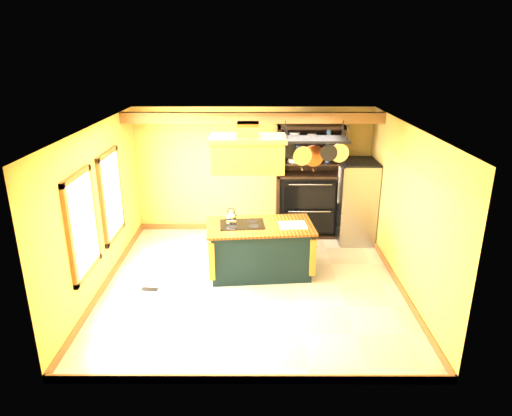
{
  "coord_description": "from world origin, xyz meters",
  "views": [
    {
      "loc": [
        0.08,
        -6.99,
        3.85
      ],
      "look_at": [
        0.07,
        0.3,
        1.27
      ],
      "focal_mm": 32.0,
      "sensor_mm": 36.0,
      "label": 1
    }
  ],
  "objects_px": {
    "range_hood": "(248,152)",
    "hutch": "(308,194)",
    "refrigerator": "(356,203)",
    "kitchen_island": "(260,249)",
    "pot_rack": "(315,146)"
  },
  "relations": [
    {
      "from": "kitchen_island",
      "to": "pot_rack",
      "type": "distance_m",
      "value": 2.06
    },
    {
      "from": "pot_rack",
      "to": "kitchen_island",
      "type": "bearing_deg",
      "value": -179.26
    },
    {
      "from": "kitchen_island",
      "to": "refrigerator",
      "type": "height_order",
      "value": "refrigerator"
    },
    {
      "from": "refrigerator",
      "to": "hutch",
      "type": "relative_size",
      "value": 0.7
    },
    {
      "from": "kitchen_island",
      "to": "range_hood",
      "type": "xyz_separation_m",
      "value": [
        -0.2,
        -0.0,
        1.75
      ]
    },
    {
      "from": "range_hood",
      "to": "pot_rack",
      "type": "relative_size",
      "value": 1.09
    },
    {
      "from": "pot_rack",
      "to": "hutch",
      "type": "distance_m",
      "value": 2.31
    },
    {
      "from": "refrigerator",
      "to": "pot_rack",
      "type": "bearing_deg",
      "value": -126.06
    },
    {
      "from": "pot_rack",
      "to": "hutch",
      "type": "bearing_deg",
      "value": 86.13
    },
    {
      "from": "pot_rack",
      "to": "refrigerator",
      "type": "xyz_separation_m",
      "value": [
        1.08,
        1.48,
        -1.51
      ]
    },
    {
      "from": "range_hood",
      "to": "hutch",
      "type": "height_order",
      "value": "range_hood"
    },
    {
      "from": "refrigerator",
      "to": "hutch",
      "type": "distance_m",
      "value": 1.02
    },
    {
      "from": "kitchen_island",
      "to": "pot_rack",
      "type": "height_order",
      "value": "pot_rack"
    },
    {
      "from": "pot_rack",
      "to": "range_hood",
      "type": "bearing_deg",
      "value": -179.36
    },
    {
      "from": "range_hood",
      "to": "hutch",
      "type": "relative_size",
      "value": 0.53
    }
  ]
}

